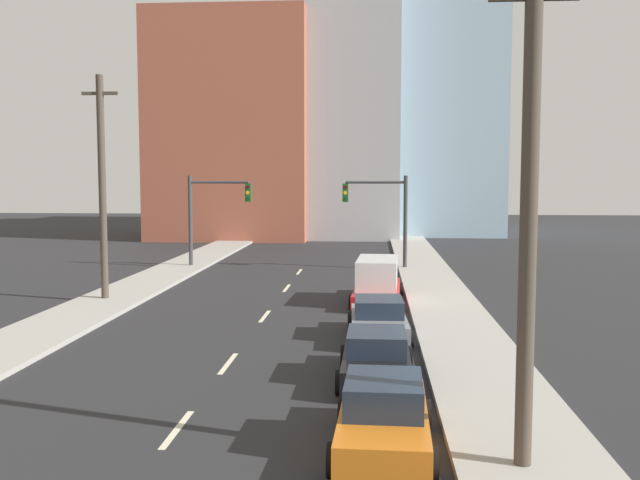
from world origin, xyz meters
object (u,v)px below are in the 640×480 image
object	(u,v)px
traffic_signal_left	(208,208)
sedan_gray	(379,320)
utility_pole_left_mid	(102,187)
sedan_black	(376,358)
traffic_signal_right	(386,209)
box_truck_red	(377,282)
utility_pole_right_near	(529,213)
sedan_orange	(384,418)

from	to	relation	value
traffic_signal_left	sedan_gray	world-z (taller)	traffic_signal_left
traffic_signal_left	utility_pole_left_mid	xyz separation A→B (m)	(-1.92, -12.05, 1.47)
utility_pole_left_mid	sedan_black	world-z (taller)	utility_pole_left_mid
traffic_signal_right	box_truck_red	size ratio (longest dim) A/B	0.94
traffic_signal_left	utility_pole_right_near	size ratio (longest dim) A/B	0.59
utility_pole_right_near	sedan_orange	world-z (taller)	utility_pole_right_near
sedan_gray	box_truck_red	world-z (taller)	box_truck_red
traffic_signal_right	sedan_black	distance (m)	23.71
traffic_signal_right	utility_pole_right_near	world-z (taller)	utility_pole_right_near
sedan_black	sedan_gray	bearing A→B (deg)	89.18
traffic_signal_left	sedan_orange	distance (m)	30.48
sedan_black	box_truck_red	xyz separation A→B (m)	(0.10, 12.11, 0.31)
traffic_signal_left	traffic_signal_right	xyz separation A→B (m)	(10.78, 0.00, 0.00)
traffic_signal_left	utility_pole_right_near	world-z (taller)	utility_pole_right_near
sedan_gray	traffic_signal_right	bearing A→B (deg)	86.32
utility_pole_left_mid	box_truck_red	xyz separation A→B (m)	(12.11, 0.65, -4.17)
traffic_signal_right	box_truck_red	distance (m)	11.73
utility_pole_right_near	sedan_black	xyz separation A→B (m)	(-2.71, 5.95, -4.26)
sedan_orange	box_truck_red	world-z (taller)	box_truck_red
sedan_gray	box_truck_red	xyz separation A→B (m)	(-0.00, 6.98, 0.30)
sedan_orange	sedan_gray	xyz separation A→B (m)	(-0.02, 10.19, -0.05)
utility_pole_left_mid	sedan_orange	world-z (taller)	utility_pole_left_mid
traffic_signal_right	sedan_black	world-z (taller)	traffic_signal_right
sedan_black	utility_pole_left_mid	bearing A→B (deg)	136.63
utility_pole_right_near	utility_pole_left_mid	xyz separation A→B (m)	(-14.71, 17.41, 0.22)
sedan_orange	sedan_black	world-z (taller)	sedan_orange
utility_pole_left_mid	sedan_orange	size ratio (longest dim) A/B	2.23
utility_pole_left_mid	box_truck_red	distance (m)	12.82
traffic_signal_right	box_truck_red	bearing A→B (deg)	-92.98
traffic_signal_left	utility_pole_right_near	distance (m)	32.14
traffic_signal_right	utility_pole_left_mid	world-z (taller)	utility_pole_left_mid
utility_pole_right_near	sedan_orange	xyz separation A→B (m)	(-2.59, 0.90, -4.20)
sedan_black	sedan_gray	xyz separation A→B (m)	(0.10, 5.13, 0.01)
utility_pole_right_near	sedan_black	size ratio (longest dim) A/B	2.14
traffic_signal_left	sedan_black	world-z (taller)	traffic_signal_left
box_truck_red	traffic_signal_left	bearing A→B (deg)	134.51
sedan_black	sedan_gray	world-z (taller)	sedan_gray
utility_pole_left_mid	sedan_gray	world-z (taller)	utility_pole_left_mid
traffic_signal_left	utility_pole_left_mid	size ratio (longest dim) A/B	0.57
utility_pole_left_mid	traffic_signal_right	bearing A→B (deg)	43.49
sedan_black	traffic_signal_left	bearing A→B (deg)	113.53
traffic_signal_right	sedan_gray	distance (m)	18.63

